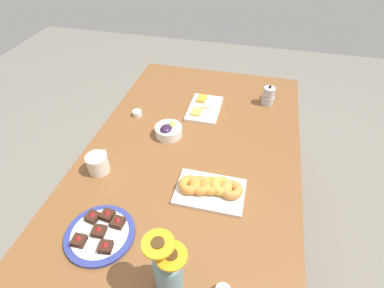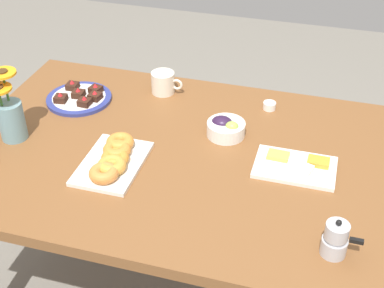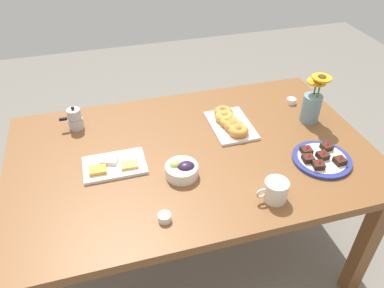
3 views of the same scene
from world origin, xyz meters
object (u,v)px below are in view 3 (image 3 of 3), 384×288
(dining_table, at_px, (192,166))
(grape_bowl, at_px, (182,170))
(cheese_platter, at_px, (114,165))
(dessert_plate, at_px, (322,159))
(flower_vase, at_px, (312,105))
(moka_pot, at_px, (75,119))
(croissant_platter, at_px, (230,123))
(jam_cup_honey, at_px, (165,217))
(jam_cup_berry, at_px, (291,101))
(coffee_mug, at_px, (275,190))

(dining_table, xyz_separation_m, grape_bowl, (0.08, 0.14, 0.12))
(cheese_platter, height_order, dessert_plate, dessert_plate)
(flower_vase, distance_m, moka_pot, 1.14)
(dessert_plate, bearing_deg, dining_table, -22.60)
(dining_table, distance_m, dessert_plate, 0.57)
(croissant_platter, xyz_separation_m, moka_pot, (0.71, -0.19, 0.02))
(jam_cup_honey, bearing_deg, flower_vase, -152.31)
(cheese_platter, bearing_deg, jam_cup_honey, 112.69)
(dining_table, relative_size, flower_vase, 6.35)
(dessert_plate, relative_size, flower_vase, 1.00)
(jam_cup_honey, height_order, moka_pot, moka_pot)
(jam_cup_berry, bearing_deg, coffee_mug, 57.27)
(croissant_platter, bearing_deg, jam_cup_berry, -163.51)
(cheese_platter, xyz_separation_m, jam_cup_honey, (-0.14, 0.34, 0.01))
(moka_pot, bearing_deg, cheese_platter, 112.42)
(cheese_platter, xyz_separation_m, jam_cup_berry, (-0.96, -0.26, 0.01))
(jam_cup_honey, bearing_deg, dining_table, -119.75)
(coffee_mug, bearing_deg, jam_cup_berry, -122.73)
(dining_table, height_order, grape_bowl, grape_bowl)
(coffee_mug, distance_m, dessert_plate, 0.33)
(dessert_plate, distance_m, flower_vase, 0.32)
(dining_table, xyz_separation_m, jam_cup_honey, (0.20, 0.36, 0.10))
(coffee_mug, xyz_separation_m, dessert_plate, (-0.29, -0.15, -0.03))
(jam_cup_berry, distance_m, flower_vase, 0.18)
(coffee_mug, relative_size, jam_cup_honey, 2.64)
(jam_cup_berry, relative_size, flower_vase, 0.19)
(jam_cup_honey, bearing_deg, coffee_mug, 178.64)
(grape_bowl, height_order, cheese_platter, grape_bowl)
(dining_table, distance_m, cheese_platter, 0.36)
(dining_table, height_order, moka_pot, moka_pot)
(flower_vase, bearing_deg, cheese_platter, 5.44)
(cheese_platter, distance_m, jam_cup_honey, 0.37)
(moka_pot, bearing_deg, jam_cup_honey, 112.56)
(dessert_plate, bearing_deg, grape_bowl, -7.08)
(coffee_mug, relative_size, dessert_plate, 0.51)
(jam_cup_berry, height_order, flower_vase, flower_vase)
(dining_table, relative_size, moka_pot, 13.45)
(croissant_platter, xyz_separation_m, jam_cup_honey, (0.43, 0.49, -0.01))
(coffee_mug, xyz_separation_m, jam_cup_berry, (-0.39, -0.61, -0.03))
(grape_bowl, distance_m, moka_pot, 0.62)
(moka_pot, bearing_deg, croissant_platter, 164.85)
(dining_table, xyz_separation_m, moka_pot, (0.49, -0.32, 0.13))
(dining_table, relative_size, dessert_plate, 6.38)
(dessert_plate, height_order, flower_vase, flower_vase)
(dessert_plate, bearing_deg, flower_vase, -109.97)
(jam_cup_honey, relative_size, dessert_plate, 0.19)
(grape_bowl, distance_m, dessert_plate, 0.60)
(dining_table, bearing_deg, jam_cup_berry, -158.17)
(croissant_platter, xyz_separation_m, dessert_plate, (-0.29, 0.35, -0.01))
(flower_vase, bearing_deg, jam_cup_berry, -87.43)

